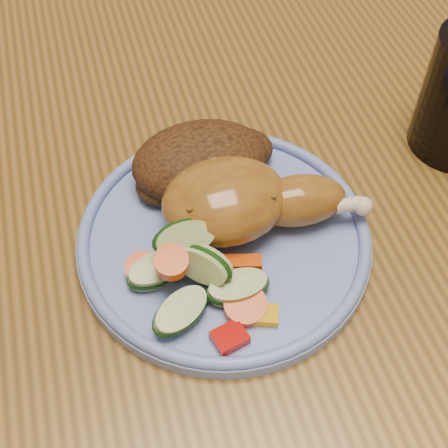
% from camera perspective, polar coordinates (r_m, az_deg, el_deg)
% --- Properties ---
extents(ground, '(4.00, 4.00, 0.00)m').
position_cam_1_polar(ground, '(1.23, 2.30, -19.32)').
color(ground, '#50381B').
rests_on(ground, ground).
extents(dining_table, '(0.90, 1.40, 0.75)m').
position_cam_1_polar(dining_table, '(0.64, 4.19, 0.08)').
color(dining_table, brown).
rests_on(dining_table, ground).
extents(chair_far, '(0.42, 0.42, 0.91)m').
position_cam_1_polar(chair_far, '(1.21, -6.14, 17.90)').
color(chair_far, '#4C2D16').
rests_on(chair_far, ground).
extents(plate, '(0.24, 0.24, 0.01)m').
position_cam_1_polar(plate, '(0.51, -0.00, -1.44)').
color(plate, '#657DC4').
rests_on(plate, dining_table).
extents(plate_rim, '(0.24, 0.24, 0.01)m').
position_cam_1_polar(plate_rim, '(0.50, -0.00, -0.70)').
color(plate_rim, '#657DC4').
rests_on(plate_rim, plate).
extents(chicken_leg, '(0.17, 0.09, 0.05)m').
position_cam_1_polar(chicken_leg, '(0.50, 1.74, 2.14)').
color(chicken_leg, '#8F5D1E').
rests_on(chicken_leg, plate).
extents(rice_pilaf, '(0.13, 0.09, 0.05)m').
position_cam_1_polar(rice_pilaf, '(0.54, -1.95, 5.75)').
color(rice_pilaf, '#402410').
rests_on(rice_pilaf, plate).
extents(vegetable_pile, '(0.11, 0.11, 0.06)m').
position_cam_1_polar(vegetable_pile, '(0.47, -2.66, -4.85)').
color(vegetable_pile, '#A50A05').
rests_on(vegetable_pile, plate).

